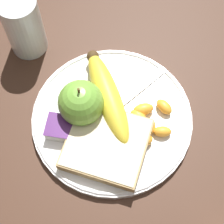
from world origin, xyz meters
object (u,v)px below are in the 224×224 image
at_px(banana, 107,95).
at_px(bread_slice, 106,144).
at_px(fork, 112,111).
at_px(plate, 112,118).
at_px(jam_packet, 62,128).
at_px(apple, 81,103).
at_px(juice_glass, 24,27).

bearing_deg(banana, bread_slice, -81.92).
bearing_deg(banana, fork, -60.91).
bearing_deg(plate, jam_packet, -153.62).
bearing_deg(plate, fork, 101.68).
distance_m(banana, jam_packet, 0.09).
xyz_separation_m(plate, jam_packet, (-0.07, -0.04, 0.01)).
bearing_deg(apple, jam_packet, -123.59).
height_order(bread_slice, jam_packet, same).
bearing_deg(jam_packet, plate, 26.38).
height_order(plate, jam_packet, jam_packet).
distance_m(plate, fork, 0.01).
relative_size(banana, bread_slice, 1.24).
xyz_separation_m(juice_glass, bread_slice, (0.17, -0.17, -0.03)).
distance_m(juice_glass, apple, 0.17).
bearing_deg(juice_glass, bread_slice, -45.51).
height_order(juice_glass, fork, juice_glass).
bearing_deg(plate, bread_slice, -91.31).
relative_size(juice_glass, bread_slice, 0.83).
xyz_separation_m(juice_glass, apple, (0.12, -0.12, -0.01)).
bearing_deg(jam_packet, juice_glass, 121.79).
xyz_separation_m(apple, fork, (0.05, 0.01, -0.03)).
distance_m(banana, bread_slice, 0.08).
bearing_deg(bread_slice, apple, 132.95).
bearing_deg(jam_packet, apple, 56.41).
height_order(juice_glass, bread_slice, juice_glass).
distance_m(plate, banana, 0.04).
distance_m(apple, jam_packet, 0.05).
xyz_separation_m(fork, jam_packet, (-0.07, -0.05, 0.01)).
height_order(fork, jam_packet, jam_packet).
relative_size(juice_glass, banana, 0.67).
height_order(bread_slice, fork, bread_slice).
height_order(plate, apple, apple).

